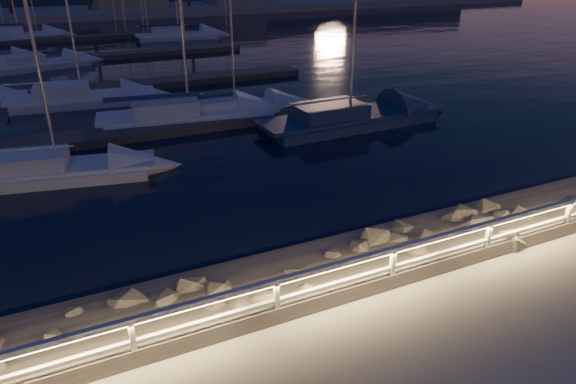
% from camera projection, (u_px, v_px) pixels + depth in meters
% --- Properties ---
extents(ground, '(400.00, 400.00, 0.00)m').
position_uv_depth(ground, '(355.00, 296.00, 11.93)').
color(ground, gray).
rests_on(ground, ground).
extents(harbor_water, '(400.00, 440.00, 0.60)m').
position_uv_depth(harbor_water, '(128.00, 78.00, 37.96)').
color(harbor_water, black).
rests_on(harbor_water, ground).
extents(guard_rail, '(44.11, 0.12, 1.06)m').
position_uv_depth(guard_rail, '(354.00, 269.00, 11.58)').
color(guard_rail, silver).
rests_on(guard_rail, ground).
extents(riprap, '(27.04, 2.31, 1.29)m').
position_uv_depth(riprap, '(307.00, 269.00, 13.48)').
color(riprap, slate).
rests_on(riprap, ground).
extents(floating_docks, '(22.00, 36.00, 0.40)m').
position_uv_depth(floating_docks, '(124.00, 67.00, 38.77)').
color(floating_docks, '#575048').
rests_on(floating_docks, ground).
extents(far_shore, '(160.00, 14.00, 5.20)m').
position_uv_depth(far_shore, '(74.00, 10.00, 72.53)').
color(far_shore, gray).
rests_on(far_shore, ground).
extents(sailboat_b, '(7.37, 3.46, 12.12)m').
position_uv_depth(sailboat_b, '(53.00, 169.00, 19.57)').
color(sailboat_b, silver).
rests_on(sailboat_b, ground).
extents(sailboat_c, '(9.29, 3.92, 15.30)m').
position_uv_depth(sailboat_c, '(184.00, 114.00, 26.22)').
color(sailboat_c, silver).
rests_on(sailboat_c, ground).
extents(sailboat_d, '(9.64, 3.19, 16.12)m').
position_uv_depth(sailboat_d, '(345.00, 117.00, 25.71)').
color(sailboat_d, navy).
rests_on(sailboat_d, ground).
extents(sailboat_f, '(8.28, 3.31, 13.74)m').
position_uv_depth(sailboat_f, '(78.00, 97.00, 29.40)').
color(sailboat_f, silver).
rests_on(sailboat_f, ground).
extents(sailboat_g, '(8.02, 4.07, 13.11)m').
position_uv_depth(sailboat_g, '(36.00, 64.00, 38.86)').
color(sailboat_g, silver).
rests_on(sailboat_g, ground).
extents(sailboat_h, '(7.65, 2.58, 12.77)m').
position_uv_depth(sailboat_h, '(231.00, 109.00, 27.39)').
color(sailboat_h, silver).
rests_on(sailboat_h, ground).
extents(sailboat_k, '(8.90, 3.47, 14.73)m').
position_uv_depth(sailboat_k, '(176.00, 35.00, 53.03)').
color(sailboat_k, silver).
rests_on(sailboat_k, ground).
extents(sailboat_n, '(8.72, 2.93, 14.67)m').
position_uv_depth(sailboat_n, '(17.00, 35.00, 52.62)').
color(sailboat_n, silver).
rests_on(sailboat_n, ground).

